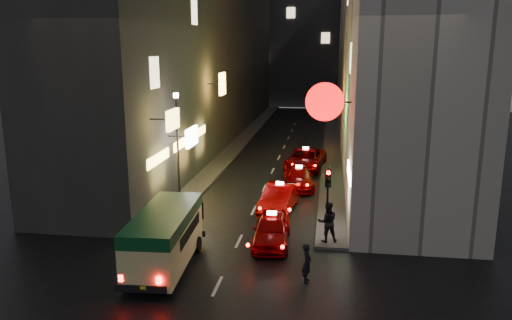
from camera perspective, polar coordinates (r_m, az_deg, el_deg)
The scene contains 14 objects.
building_left at distance 48.32m, azimuth -6.02°, elevation 13.01°, with size 7.45×52.00×18.00m.
building_right at distance 46.99m, azimuth 13.74°, elevation 12.73°, with size 8.23×52.00×18.00m.
building_far at distance 78.95m, azimuth 5.77°, elevation 14.38°, with size 30.00×10.00×22.00m, color #2E2E32.
sidewalk_left at distance 48.33m, azimuth -1.46°, elevation 2.44°, with size 1.50×52.00×0.15m, color #454340.
sidewalk_right at distance 47.63m, azimuth 8.67°, elevation 2.14°, with size 1.50×52.00×0.15m, color #454340.
minibus at distance 20.51m, azimuth -10.37°, elevation -8.18°, with size 2.25×5.68×2.40m.
taxi_near at distance 22.84m, azimuth 1.80°, elevation -7.65°, with size 2.33×5.17×1.78m.
taxi_second at distance 27.36m, azimuth 2.71°, elevation -4.07°, with size 2.81×5.55×1.86m.
taxi_third at distance 31.94m, azimuth 4.90°, elevation -1.83°, with size 2.53×4.85×1.64m.
taxi_far at distance 36.63m, azimuth 5.68°, elevation 0.28°, with size 2.93×5.73×1.92m.
pedestrian_crossing at distance 19.39m, azimuth 5.84°, elevation -11.36°, with size 0.58×0.37×1.75m, color black.
pedestrian_sidewalk at distance 22.83m, azimuth 8.18°, elevation -6.71°, with size 0.80×0.50×2.12m, color black.
traffic_light at distance 22.15m, azimuth 8.21°, elevation -3.31°, with size 0.26×0.43×3.50m.
lamp_post at distance 27.56m, azimuth -8.94°, elevation 2.07°, with size 0.28×0.28×6.22m.
Camera 1 is at (3.98, -12.82, 8.80)m, focal length 35.00 mm.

